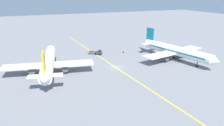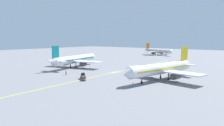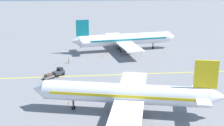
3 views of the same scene
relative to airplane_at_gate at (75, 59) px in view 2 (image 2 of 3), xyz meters
The scene contains 12 objects.
ground_plane 24.53m from the airplane_at_gate, ahead, with size 400.00×400.00×0.00m, color slate.
apron_yellow_centreline 24.53m from the airplane_at_gate, ahead, with size 0.40×120.00×0.01m, color yellow.
airplane_at_gate is the anchor object (origin of this frame).
airplane_adjacent_stand 46.39m from the airplane_at_gate, ahead, with size 28.48×35.36×10.60m.
airplane_distant_taxiing 93.73m from the airplane_at_gate, 91.66° to the left, with size 31.03×25.33×9.54m.
baggage_tug_dark 30.62m from the airplane_at_gate, 37.64° to the right, with size 3.25×3.11×2.11m.
baggage_cart_trailing 33.91m from the airplane_at_gate, 37.99° to the right, with size 2.88×2.77×1.24m.
ground_crew_worker 21.79m from the airplane_at_gate, 51.70° to the right, with size 0.58×0.24×1.68m.
traffic_cone_near_nose 7.49m from the airplane_at_gate, 60.71° to the right, with size 0.32×0.32×0.55m, color orange.
traffic_cone_mid_apron 7.75m from the airplane_at_gate, 43.10° to the left, with size 0.32×0.32×0.55m, color orange.
traffic_cone_by_wingtip 44.45m from the airplane_at_gate, 19.57° to the right, with size 0.32×0.32×0.55m, color orange.
traffic_cone_far_edge 10.91m from the airplane_at_gate, 43.95° to the right, with size 0.32×0.32×0.55m, color orange.
Camera 2 is at (52.78, -69.67, 13.83)m, focal length 35.00 mm.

